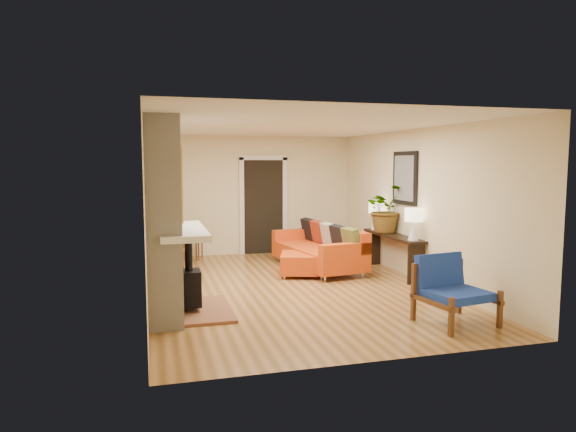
{
  "coord_description": "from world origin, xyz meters",
  "views": [
    {
      "loc": [
        -2.2,
        -7.9,
        2.03
      ],
      "look_at": [
        0.0,
        0.2,
        1.15
      ],
      "focal_mm": 32.0,
      "sensor_mm": 36.0,
      "label": 1
    }
  ],
  "objects_px": {
    "ottoman": "(303,263)",
    "lamp_near": "(414,220)",
    "lamp_far": "(376,212)",
    "sofa": "(322,249)",
    "blue_chair": "(450,286)",
    "houseplant": "(386,209)",
    "dining_table": "(182,238)",
    "console_table": "(393,242)"
  },
  "relations": [
    {
      "from": "ottoman",
      "to": "lamp_near",
      "type": "height_order",
      "value": "lamp_near"
    },
    {
      "from": "lamp_far",
      "to": "sofa",
      "type": "bearing_deg",
      "value": 177.93
    },
    {
      "from": "sofa",
      "to": "ottoman",
      "type": "xyz_separation_m",
      "value": [
        -0.52,
        -0.49,
        -0.16
      ]
    },
    {
      "from": "ottoman",
      "to": "lamp_far",
      "type": "xyz_separation_m",
      "value": [
        1.62,
        0.45,
        0.83
      ]
    },
    {
      "from": "blue_chair",
      "to": "sofa",
      "type": "bearing_deg",
      "value": 98.11
    },
    {
      "from": "lamp_near",
      "to": "houseplant",
      "type": "relative_size",
      "value": 0.6
    },
    {
      "from": "sofa",
      "to": "lamp_far",
      "type": "distance_m",
      "value": 1.3
    },
    {
      "from": "lamp_far",
      "to": "houseplant",
      "type": "distance_m",
      "value": 0.46
    },
    {
      "from": "ottoman",
      "to": "lamp_near",
      "type": "relative_size",
      "value": 1.83
    },
    {
      "from": "lamp_near",
      "to": "dining_table",
      "type": "bearing_deg",
      "value": 145.05
    },
    {
      "from": "sofa",
      "to": "dining_table",
      "type": "relative_size",
      "value": 1.52
    },
    {
      "from": "sofa",
      "to": "blue_chair",
      "type": "relative_size",
      "value": 2.53
    },
    {
      "from": "sofa",
      "to": "blue_chair",
      "type": "height_order",
      "value": "sofa"
    },
    {
      "from": "ottoman",
      "to": "blue_chair",
      "type": "distance_m",
      "value": 3.23
    },
    {
      "from": "ottoman",
      "to": "dining_table",
      "type": "xyz_separation_m",
      "value": [
        -2.03,
        1.55,
        0.31
      ]
    },
    {
      "from": "sofa",
      "to": "dining_table",
      "type": "distance_m",
      "value": 2.76
    },
    {
      "from": "dining_table",
      "to": "lamp_far",
      "type": "relative_size",
      "value": 2.87
    },
    {
      "from": "sofa",
      "to": "ottoman",
      "type": "distance_m",
      "value": 0.73
    },
    {
      "from": "sofa",
      "to": "lamp_far",
      "type": "height_order",
      "value": "lamp_far"
    },
    {
      "from": "sofa",
      "to": "ottoman",
      "type": "relative_size",
      "value": 2.39
    },
    {
      "from": "console_table",
      "to": "ottoman",
      "type": "bearing_deg",
      "value": 170.22
    },
    {
      "from": "dining_table",
      "to": "sofa",
      "type": "bearing_deg",
      "value": -22.43
    },
    {
      "from": "blue_chair",
      "to": "lamp_near",
      "type": "height_order",
      "value": "lamp_near"
    },
    {
      "from": "console_table",
      "to": "lamp_near",
      "type": "height_order",
      "value": "lamp_near"
    },
    {
      "from": "ottoman",
      "to": "lamp_far",
      "type": "relative_size",
      "value": 1.83
    },
    {
      "from": "lamp_near",
      "to": "lamp_far",
      "type": "relative_size",
      "value": 1.0
    },
    {
      "from": "ottoman",
      "to": "sofa",
      "type": "bearing_deg",
      "value": 43.67
    },
    {
      "from": "dining_table",
      "to": "houseplant",
      "type": "bearing_deg",
      "value": -22.86
    },
    {
      "from": "sofa",
      "to": "ottoman",
      "type": "height_order",
      "value": "sofa"
    },
    {
      "from": "blue_chair",
      "to": "houseplant",
      "type": "height_order",
      "value": "houseplant"
    },
    {
      "from": "console_table",
      "to": "sofa",
      "type": "bearing_deg",
      "value": 145.08
    },
    {
      "from": "lamp_near",
      "to": "sofa",
      "type": "bearing_deg",
      "value": 126.38
    },
    {
      "from": "ottoman",
      "to": "console_table",
      "type": "height_order",
      "value": "console_table"
    },
    {
      "from": "ottoman",
      "to": "lamp_near",
      "type": "xyz_separation_m",
      "value": [
        1.62,
        -1.01,
        0.83
      ]
    },
    {
      "from": "houseplant",
      "to": "console_table",
      "type": "bearing_deg",
      "value": -88.01
    },
    {
      "from": "lamp_near",
      "to": "houseplant",
      "type": "bearing_deg",
      "value": 90.56
    },
    {
      "from": "houseplant",
      "to": "dining_table",
      "type": "bearing_deg",
      "value": 157.14
    },
    {
      "from": "sofa",
      "to": "console_table",
      "type": "bearing_deg",
      "value": -34.92
    },
    {
      "from": "blue_chair",
      "to": "houseplant",
      "type": "distance_m",
      "value": 3.2
    },
    {
      "from": "blue_chair",
      "to": "console_table",
      "type": "distance_m",
      "value": 2.85
    },
    {
      "from": "ottoman",
      "to": "dining_table",
      "type": "relative_size",
      "value": 0.64
    },
    {
      "from": "blue_chair",
      "to": "houseplant",
      "type": "xyz_separation_m",
      "value": [
        0.59,
        3.07,
        0.71
      ]
    }
  ]
}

